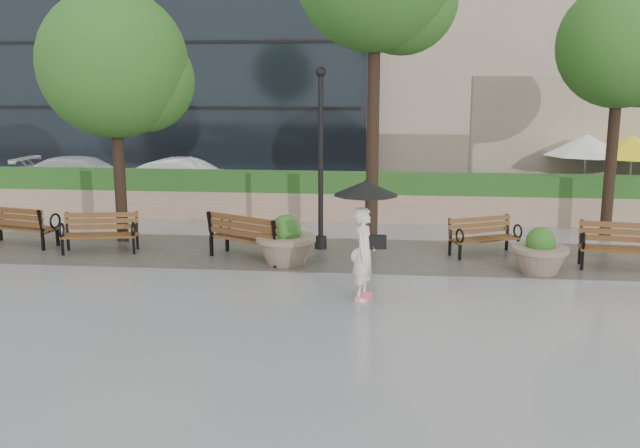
# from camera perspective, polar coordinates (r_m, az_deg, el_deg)

# --- Properties ---
(ground) EXTENTS (100.00, 100.00, 0.00)m
(ground) POSITION_cam_1_polar(r_m,az_deg,el_deg) (13.51, -3.36, -5.44)
(ground) COLOR gray
(ground) RESTS_ON ground
(cobble_strip) EXTENTS (28.00, 3.20, 0.01)m
(cobble_strip) POSITION_cam_1_polar(r_m,az_deg,el_deg) (16.37, -1.69, -2.35)
(cobble_strip) COLOR #383330
(cobble_strip) RESTS_ON ground
(hedge_wall) EXTENTS (24.00, 0.80, 1.35)m
(hedge_wall) POSITION_cam_1_polar(r_m,az_deg,el_deg) (20.13, -0.22, 2.22)
(hedge_wall) COLOR tan
(hedge_wall) RESTS_ON ground
(cafe_wall) EXTENTS (10.00, 0.60, 4.00)m
(cafe_wall) POSITION_cam_1_polar(r_m,az_deg,el_deg) (24.00, 23.92, 5.97)
(cafe_wall) COLOR tan
(cafe_wall) RESTS_ON ground
(cafe_hedge) EXTENTS (8.00, 0.50, 0.90)m
(cafe_hedge) POSITION_cam_1_polar(r_m,az_deg,el_deg) (21.96, 24.08, 1.42)
(cafe_hedge) COLOR #24541C
(cafe_hedge) RESTS_ON ground
(asphalt_street) EXTENTS (40.00, 7.00, 0.00)m
(asphalt_street) POSITION_cam_1_polar(r_m,az_deg,el_deg) (24.17, 0.78, 2.22)
(asphalt_street) COLOR black
(asphalt_street) RESTS_ON ground
(bench_0) EXTENTS (1.92, 1.13, 0.97)m
(bench_0) POSITION_cam_1_polar(r_m,az_deg,el_deg) (18.49, -22.83, -0.75)
(bench_0) COLOR #553418
(bench_0) RESTS_ON ground
(bench_1) EXTENTS (1.76, 0.94, 0.90)m
(bench_1) POSITION_cam_1_polar(r_m,az_deg,el_deg) (17.16, -17.15, -1.33)
(bench_1) COLOR #553418
(bench_1) RESTS_ON ground
(bench_2) EXTENTS (2.03, 1.57, 1.03)m
(bench_2) POSITION_cam_1_polar(r_m,az_deg,el_deg) (15.83, -5.63, -1.78)
(bench_2) COLOR #553418
(bench_2) RESTS_ON ground
(bench_3) EXTENTS (1.69, 1.24, 0.85)m
(bench_3) POSITION_cam_1_polar(r_m,az_deg,el_deg) (16.56, 12.98, -1.61)
(bench_3) COLOR #553418
(bench_3) RESTS_ON ground
(bench_4) EXTENTS (1.88, 0.96, 0.97)m
(bench_4) POSITION_cam_1_polar(r_m,az_deg,el_deg) (16.25, 23.15, -2.40)
(bench_4) COLOR #553418
(bench_4) RESTS_ON ground
(planter_left) EXTENTS (1.29, 1.29, 1.08)m
(planter_left) POSITION_cam_1_polar(r_m,az_deg,el_deg) (15.36, -2.74, -1.70)
(planter_left) COLOR #7F6B56
(planter_left) RESTS_ON ground
(planter_right) EXTENTS (1.16, 1.16, 0.97)m
(planter_right) POSITION_cam_1_polar(r_m,az_deg,el_deg) (15.34, 17.17, -2.41)
(planter_right) COLOR #7F6B56
(planter_right) RESTS_ON ground
(lamppost) EXTENTS (0.28, 0.28, 4.21)m
(lamppost) POSITION_cam_1_polar(r_m,az_deg,el_deg) (16.47, 0.06, 4.30)
(lamppost) COLOR black
(lamppost) RESTS_ON ground
(tree_0) EXTENTS (3.58, 3.51, 6.04)m
(tree_0) POSITION_cam_1_polar(r_m,az_deg,el_deg) (17.85, -15.64, 11.88)
(tree_0) COLOR black
(tree_0) RESTS_ON ground
(tree_2) EXTENTS (3.18, 3.04, 6.25)m
(tree_2) POSITION_cam_1_polar(r_m,az_deg,el_deg) (19.23, 23.26, 12.62)
(tree_2) COLOR black
(tree_2) RESTS_ON ground
(patio_umb_white) EXTENTS (2.50, 2.50, 2.30)m
(patio_umb_white) POSITION_cam_1_polar(r_m,az_deg,el_deg) (22.58, 20.55, 5.90)
(patio_umb_white) COLOR black
(patio_umb_white) RESTS_ON ground
(patio_umb_yellow_a) EXTENTS (2.50, 2.50, 2.30)m
(patio_umb_yellow_a) POSITION_cam_1_polar(r_m,az_deg,el_deg) (22.56, 23.72, 5.66)
(patio_umb_yellow_a) COLOR black
(patio_umb_yellow_a) RESTS_ON ground
(car_left) EXTENTS (4.67, 2.07, 1.33)m
(car_left) POSITION_cam_1_polar(r_m,az_deg,el_deg) (25.43, -18.30, 3.62)
(car_left) COLOR silver
(car_left) RESTS_ON ground
(car_right) EXTENTS (4.14, 1.74, 1.33)m
(car_right) POSITION_cam_1_polar(r_m,az_deg,el_deg) (24.02, -10.57, 3.56)
(car_right) COLOR silver
(car_right) RESTS_ON ground
(pedestrian) EXTENTS (1.18, 1.18, 2.16)m
(pedestrian) POSITION_cam_1_polar(r_m,az_deg,el_deg) (12.79, 3.61, -0.33)
(pedestrian) COLOR #EEE1C8
(pedestrian) RESTS_ON ground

